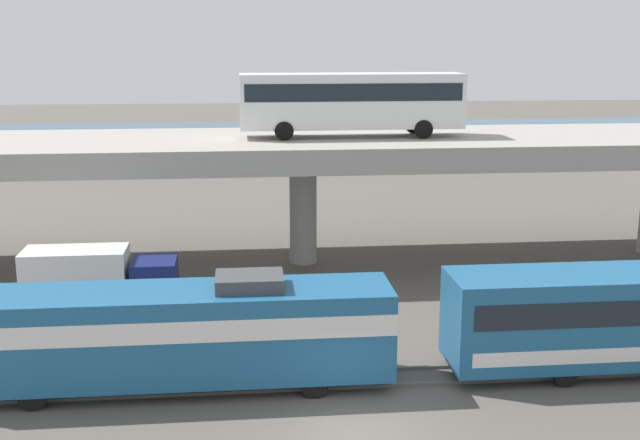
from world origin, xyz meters
name	(u,v)px	position (x,y,z in m)	size (l,w,h in m)	color
ground_plane	(354,433)	(0.00, 0.00, 0.00)	(260.00, 260.00, 0.00)	#565149
rail_strip_near	(341,387)	(0.00, 3.28, 0.06)	(110.00, 0.12, 0.12)	#59544C
rail_strip_far	(336,371)	(0.00, 4.72, 0.06)	(110.00, 0.12, 0.12)	#59544C
train_locomotive	(155,331)	(-6.58, 4.00, 2.19)	(16.41, 3.04, 4.18)	#1E5984
highway_overpass	(303,152)	(0.00, 20.00, 6.22)	(96.00, 10.08, 7.03)	#9E998E
transit_bus_on_overpass	(351,99)	(2.62, 19.94, 9.09)	(12.00, 2.68, 3.40)	silver
service_truck_east	(96,278)	(-10.05, 12.54, 1.64)	(6.80, 2.46, 3.04)	navy
pier_parking_lot	(274,158)	(0.00, 55.00, 0.71)	(62.20, 11.27, 1.42)	#9E998E
parked_car_0	(227,141)	(-4.59, 56.65, 2.19)	(4.60, 1.95, 1.50)	silver
parked_car_1	(334,141)	(6.03, 55.86, 2.19)	(4.53, 1.89, 1.50)	#B7B7BC
parked_car_2	(393,144)	(11.33, 52.86, 2.19)	(4.38, 2.00, 1.50)	#0C4C26
parked_car_3	(7,145)	(-25.66, 56.10, 2.19)	(4.15, 1.89, 1.50)	maroon
parked_car_4	(282,143)	(0.79, 54.93, 2.19)	(4.21, 1.90, 1.50)	#0C4C26
parked_car_5	(417,139)	(14.51, 56.21, 2.19)	(4.38, 1.88, 1.50)	black
parked_car_6	(224,146)	(-4.86, 53.19, 2.19)	(4.56, 1.85, 1.50)	silver
parked_car_7	(473,140)	(20.00, 55.31, 2.19)	(4.28, 1.92, 1.50)	navy
harbor_water	(266,136)	(0.00, 78.00, 0.00)	(140.00, 36.00, 0.01)	#2D5170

